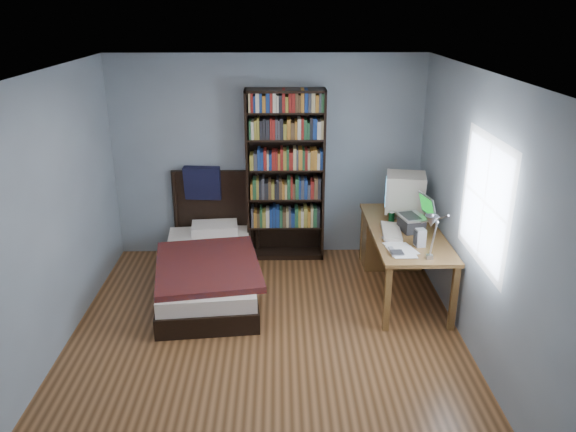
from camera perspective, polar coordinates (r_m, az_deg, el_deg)
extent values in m
plane|color=#543218|center=(5.52, -2.26, -12.48)|extent=(4.20, 4.20, 0.00)
plane|color=white|center=(4.65, -2.70, 14.23)|extent=(4.20, 4.20, 0.00)
cube|color=gray|center=(6.95, -2.07, 5.94)|extent=(3.80, 0.04, 2.50)
cube|color=gray|center=(3.09, -3.36, -14.44)|extent=(3.80, 0.04, 2.50)
cube|color=gray|center=(5.35, -23.26, -0.40)|extent=(0.04, 4.20, 2.50)
cube|color=gray|center=(5.26, 18.72, -0.14)|extent=(0.04, 4.20, 2.50)
cube|color=white|center=(5.05, 19.39, 1.37)|extent=(0.01, 1.14, 1.14)
cube|color=white|center=(5.05, 19.33, 1.37)|extent=(0.01, 1.00, 1.00)
cube|color=brown|center=(6.22, 11.83, -1.58)|extent=(0.75, 1.74, 0.04)
cube|color=brown|center=(5.58, 10.05, -8.29)|extent=(0.06, 0.06, 0.69)
cube|color=brown|center=(5.74, 16.49, -8.02)|extent=(0.06, 0.06, 0.69)
cube|color=brown|center=(7.04, 7.63, -1.82)|extent=(0.06, 0.06, 0.69)
cube|color=brown|center=(7.17, 12.78, -1.75)|extent=(0.06, 0.06, 0.69)
cube|color=brown|center=(6.94, 10.49, -2.32)|extent=(0.69, 0.40, 0.68)
cube|color=beige|center=(6.62, 11.43, 0.16)|extent=(0.31, 0.28, 0.03)
cylinder|color=beige|center=(6.60, 11.46, 0.55)|extent=(0.11, 0.11, 0.06)
cube|color=beige|center=(6.53, 11.87, 2.46)|extent=(0.49, 0.47, 0.40)
cube|color=beige|center=(6.49, 10.05, 2.47)|extent=(0.11, 0.42, 0.42)
cube|color=#3D96DB|center=(6.49, 9.92, 2.47)|extent=(0.07, 0.31, 0.27)
cube|color=#2D2D30|center=(6.19, 12.42, -0.79)|extent=(0.27, 0.30, 0.15)
cube|color=#B7B7BC|center=(6.16, 12.49, -0.05)|extent=(0.32, 0.38, 0.02)
cube|color=#2D2D30|center=(6.15, 12.31, 0.04)|extent=(0.21, 0.29, 0.00)
cube|color=#B7B7BC|center=(6.15, 13.99, 1.05)|extent=(0.15, 0.34, 0.24)
cube|color=#0CBF26|center=(6.15, 13.89, 1.05)|extent=(0.11, 0.28, 0.19)
cube|color=#99999E|center=(5.57, 14.18, -4.03)|extent=(0.06, 0.05, 0.04)
cylinder|color=#99999E|center=(5.43, 14.54, -2.27)|extent=(0.02, 0.14, 0.39)
cylinder|color=#99999E|center=(5.12, 14.66, -0.31)|extent=(0.16, 0.32, 0.20)
cone|color=#99999E|center=(4.95, 14.35, -0.52)|extent=(0.12, 0.12, 0.10)
cube|color=beige|center=(6.10, 10.46, -1.55)|extent=(0.25, 0.52, 0.05)
cube|color=gray|center=(5.80, 13.29, -2.16)|extent=(0.11, 0.11, 0.18)
cylinder|color=#083A19|center=(6.37, 10.46, -0.14)|extent=(0.07, 0.07, 0.12)
ellipsoid|color=silver|center=(6.48, 11.24, -0.26)|extent=(0.06, 0.10, 0.03)
cube|color=#B7B7BC|center=(5.91, 9.92, -2.32)|extent=(0.08, 0.11, 0.02)
cube|color=gray|center=(5.68, 10.45, -3.32)|extent=(0.05, 0.09, 0.02)
cube|color=gray|center=(5.59, 11.00, -3.74)|extent=(0.12, 0.12, 0.02)
cube|color=black|center=(6.86, -4.11, 3.99)|extent=(0.03, 0.30, 2.11)
cube|color=black|center=(6.87, 3.57, 4.03)|extent=(0.03, 0.30, 2.11)
cube|color=black|center=(6.63, -0.28, 12.65)|extent=(0.95, 0.30, 0.03)
cube|color=black|center=(7.21, -0.25, -3.79)|extent=(0.95, 0.30, 0.06)
cube|color=black|center=(6.98, -0.28, 4.35)|extent=(0.95, 0.02, 2.11)
cube|color=olive|center=(6.82, -0.27, 4.21)|extent=(0.87, 0.22, 1.91)
cube|color=black|center=(6.42, -8.03, -6.46)|extent=(1.21, 2.11, 0.22)
cube|color=silver|center=(6.34, -8.12, -4.94)|extent=(1.16, 2.05, 0.16)
cube|color=maroon|center=(6.06, -8.16, -5.04)|extent=(1.28, 1.48, 0.07)
cube|color=silver|center=(6.98, -7.45, -1.26)|extent=(0.59, 0.41, 0.12)
cube|color=black|center=(7.17, -7.29, 0.37)|extent=(1.07, 0.05, 1.10)
cylinder|color=black|center=(7.22, -11.30, 0.28)|extent=(0.06, 0.06, 1.10)
cylinder|color=black|center=(7.11, -3.25, 0.34)|extent=(0.06, 0.06, 1.10)
cube|color=black|center=(7.03, -8.68, 3.33)|extent=(0.46, 0.20, 0.43)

